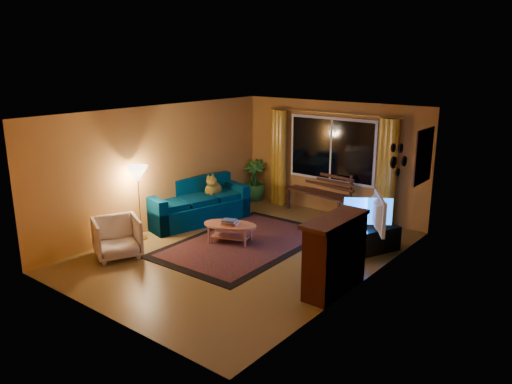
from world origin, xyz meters
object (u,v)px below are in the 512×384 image
Objects in this scene: coffee_table at (230,233)px; tv_console at (371,241)px; floor_lamp at (139,203)px; sofa at (196,202)px; bench at (318,203)px; armchair at (117,236)px.

coffee_table is 0.95× the size of tv_console.
floor_lamp is at bearing -148.58° from coffee_table.
coffee_table is (1.40, -0.50, -0.26)m from sofa.
tv_console is at bearing 27.51° from coffee_table.
bench is 1.13× the size of floor_lamp.
bench reaches higher than coffee_table.
tv_console is (3.41, 2.95, -0.16)m from armchair.
sofa is at bearing 160.41° from coffee_table.
floor_lamp reaches higher than armchair.
tv_console is at bearing -23.56° from armchair.
sofa reaches higher than tv_console.
sofa is 2.13× the size of coffee_table.
bench is 2.41m from tv_console.
sofa is 2.26m from armchair.
floor_lamp is at bearing -79.77° from sofa.
armchair is at bearing -115.40° from tv_console.
coffee_table is at bearing -6.63° from armchair.
floor_lamp reaches higher than sofa.
floor_lamp reaches higher than tv_console.
bench is at bearing 7.19° from armchair.
tv_console is at bearing 24.68° from sofa.
coffee_table is at bearing -128.71° from tv_console.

